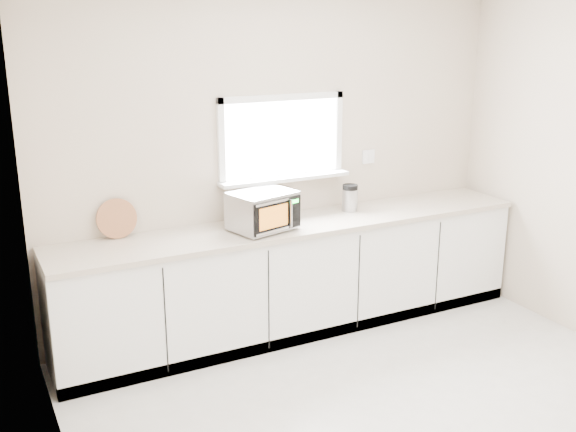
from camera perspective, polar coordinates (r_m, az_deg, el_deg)
back_wall at (r=5.50m, az=-0.61°, el=4.72°), size 4.00×0.17×2.70m
cabinets at (r=5.51m, az=0.78°, el=-5.28°), size 3.92×0.60×0.88m
countertop at (r=5.35m, az=0.85°, el=-0.73°), size 3.92×0.64×0.04m
microwave at (r=5.11m, az=-2.13°, el=0.48°), size 0.54×0.47×0.30m
knife_block at (r=5.22m, az=-4.18°, el=0.47°), size 0.12×0.21×0.29m
cutting_board at (r=5.08m, az=-14.30°, el=-0.21°), size 0.30×0.07×0.30m
coffee_grinder at (r=5.66m, az=5.26°, el=1.56°), size 0.15×0.15×0.23m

